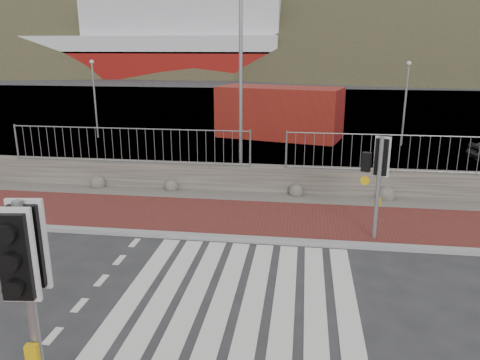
# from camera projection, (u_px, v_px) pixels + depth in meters

# --- Properties ---
(ground) EXTENTS (220.00, 220.00, 0.00)m
(ground) POSITION_uv_depth(u_px,v_px,m) (237.00, 303.00, 9.09)
(ground) COLOR #28282B
(ground) RESTS_ON ground
(sidewalk_far) EXTENTS (40.00, 3.00, 0.08)m
(sidewalk_far) POSITION_uv_depth(u_px,v_px,m) (260.00, 219.00, 13.36)
(sidewalk_far) COLOR maroon
(sidewalk_far) RESTS_ON ground
(kerb_far) EXTENTS (40.00, 0.25, 0.12)m
(kerb_far) POSITION_uv_depth(u_px,v_px,m) (254.00, 240.00, 11.93)
(kerb_far) COLOR gray
(kerb_far) RESTS_ON ground
(zebra_crossing) EXTENTS (4.62, 5.60, 0.01)m
(zebra_crossing) POSITION_uv_depth(u_px,v_px,m) (237.00, 303.00, 9.08)
(zebra_crossing) COLOR silver
(zebra_crossing) RESTS_ON ground
(gravel_strip) EXTENTS (40.00, 1.50, 0.06)m
(gravel_strip) POSITION_uv_depth(u_px,v_px,m) (266.00, 198.00, 15.27)
(gravel_strip) COLOR #59544C
(gravel_strip) RESTS_ON ground
(stone_wall) EXTENTS (40.00, 0.60, 0.90)m
(stone_wall) POSITION_uv_depth(u_px,v_px,m) (268.00, 179.00, 15.91)
(stone_wall) COLOR #4D473F
(stone_wall) RESTS_ON ground
(railing) EXTENTS (18.07, 0.07, 1.22)m
(railing) POSITION_uv_depth(u_px,v_px,m) (268.00, 140.00, 15.39)
(railing) COLOR gray
(railing) RESTS_ON stone_wall
(quay) EXTENTS (120.00, 40.00, 0.50)m
(quay) POSITION_uv_depth(u_px,v_px,m) (290.00, 111.00, 35.65)
(quay) COLOR #4C4C4F
(quay) RESTS_ON ground
(water) EXTENTS (220.00, 50.00, 0.05)m
(water) POSITION_uv_depth(u_px,v_px,m) (298.00, 80.00, 68.96)
(water) COLOR #3F4C54
(water) RESTS_ON ground
(ferry) EXTENTS (50.00, 16.00, 20.00)m
(ferry) POSITION_uv_depth(u_px,v_px,m) (147.00, 42.00, 75.51)
(ferry) COLOR maroon
(ferry) RESTS_ON ground
(hills_backdrop) EXTENTS (254.00, 90.00, 100.00)m
(hills_backdrop) POSITION_uv_depth(u_px,v_px,m) (329.00, 184.00, 98.24)
(hills_backdrop) COLOR #323520
(hills_backdrop) RESTS_ON ground
(traffic_signal_near) EXTENTS (0.47, 0.32, 3.11)m
(traffic_signal_near) POSITION_uv_depth(u_px,v_px,m) (26.00, 268.00, 5.59)
(traffic_signal_near) COLOR gray
(traffic_signal_near) RESTS_ON ground
(traffic_signal_far) EXTENTS (0.67, 0.42, 2.71)m
(traffic_signal_far) POSITION_uv_depth(u_px,v_px,m) (378.00, 166.00, 11.50)
(traffic_signal_far) COLOR gray
(traffic_signal_far) RESTS_ON ground
(streetlight) EXTENTS (1.52, 0.47, 7.22)m
(streetlight) POSITION_uv_depth(u_px,v_px,m) (244.00, 69.00, 15.77)
(streetlight) COLOR gray
(streetlight) RESTS_ON ground
(shipping_container) EXTENTS (6.98, 4.25, 2.71)m
(shipping_container) POSITION_uv_depth(u_px,v_px,m) (279.00, 112.00, 25.23)
(shipping_container) COLOR maroon
(shipping_container) RESTS_ON ground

